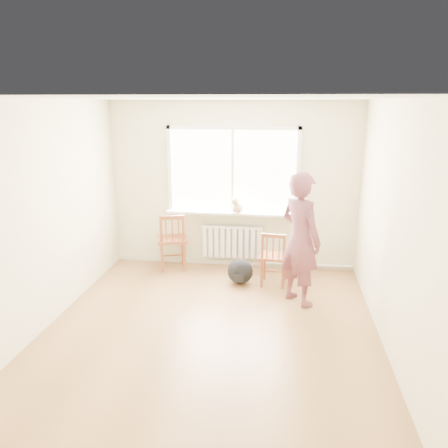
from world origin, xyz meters
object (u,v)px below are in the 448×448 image
(cat, at_px, (238,206))
(backpack, at_px, (240,271))
(person, at_px, (300,239))
(chair_right, at_px, (274,259))
(chair_left, at_px, (172,242))

(cat, distance_m, backpack, 1.06)
(person, distance_m, cat, 1.47)
(chair_right, xyz_separation_m, person, (0.35, -0.52, 0.48))
(person, height_order, backpack, person)
(backpack, bearing_deg, chair_right, 0.25)
(chair_right, relative_size, person, 0.46)
(cat, relative_size, backpack, 1.16)
(person, bearing_deg, chair_right, -8.63)
(person, xyz_separation_m, cat, (-0.96, 1.10, 0.17))
(chair_left, height_order, backpack, chair_left)
(chair_right, height_order, person, person)
(chair_left, xyz_separation_m, chair_right, (1.65, -0.43, -0.05))
(person, relative_size, backpack, 4.65)
(chair_left, relative_size, cat, 2.10)
(person, bearing_deg, backpack, 15.75)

